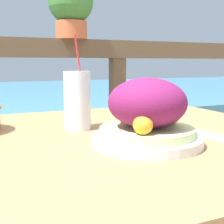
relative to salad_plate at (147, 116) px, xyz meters
The scene contains 7 objects.
patio_table 0.22m from the salad_plate, 132.16° to the left, with size 1.14×0.87×0.72m.
railing_fence 0.94m from the salad_plate, 96.15° to the left, with size 2.80×0.08×1.01m.
salad_plate is the anchor object (origin of this frame).
drink_glass 0.23m from the salad_plate, 113.89° to the left, with size 0.07×0.07×0.25m.
potted_plant 1.02m from the salad_plate, 83.57° to the left, with size 0.22×0.22×0.29m.
fork 0.18m from the salad_plate, ahead, with size 0.02×0.18×0.00m.
knife 0.20m from the salad_plate, ahead, with size 0.04×0.18×0.00m.
Camera 1 is at (-0.24, -0.70, 0.90)m, focal length 50.00 mm.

